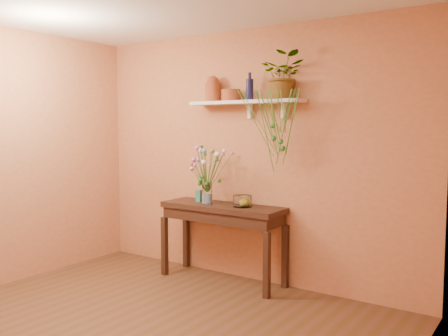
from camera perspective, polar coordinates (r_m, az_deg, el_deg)
room at (r=3.68m, az=-13.85°, el=-0.15°), size 4.04×4.04×2.70m
sideboard at (r=5.19m, az=-0.19°, el=-5.67°), size 1.37×0.44×0.83m
wall_shelf at (r=5.08m, az=2.67°, el=7.73°), size 1.30×0.24×0.19m
terracotta_jug at (r=5.34m, az=-1.34°, el=9.28°), size 0.22×0.22×0.28m
terracotta_pot at (r=5.17m, az=0.81°, el=8.60°), size 0.26×0.26×0.12m
blue_bottle at (r=5.05m, az=3.06°, el=9.31°), size 0.08×0.08×0.28m
spider_plant at (r=4.89m, az=7.05°, el=10.79°), size 0.50×0.46×0.46m
plant_fronds at (r=4.72m, az=6.16°, el=4.66°), size 0.69×0.31×0.80m
glass_vase at (r=5.20m, az=-2.01°, el=-3.18°), size 0.11×0.11×0.23m
bouquet at (r=5.14m, az=-2.13°, el=0.51°), size 0.45×0.44×0.51m
glass_bowl at (r=5.02m, az=2.20°, el=-3.98°), size 0.20×0.20×0.12m
lemon at (r=5.03m, az=2.41°, el=-4.05°), size 0.09×0.09×0.09m
carton at (r=5.35m, az=-3.00°, el=-3.31°), size 0.07×0.05×0.13m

